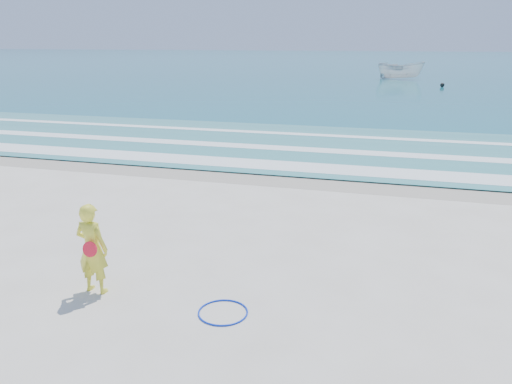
# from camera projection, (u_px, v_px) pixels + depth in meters

# --- Properties ---
(ground) EXTENTS (400.00, 400.00, 0.00)m
(ground) POSITION_uv_depth(u_px,v_px,m) (158.00, 319.00, 8.00)
(ground) COLOR silver
(ground) RESTS_ON ground
(wet_sand) EXTENTS (400.00, 2.40, 0.00)m
(wet_sand) POSITION_uv_depth(u_px,v_px,m) (281.00, 177.00, 16.29)
(wet_sand) COLOR #B2A893
(wet_sand) RESTS_ON ground
(ocean) EXTENTS (400.00, 190.00, 0.04)m
(ocean) POSITION_uv_depth(u_px,v_px,m) (382.00, 61.00, 104.77)
(ocean) COLOR #19727F
(ocean) RESTS_ON ground
(shallow) EXTENTS (400.00, 10.00, 0.01)m
(shallow) POSITION_uv_depth(u_px,v_px,m) (307.00, 146.00, 20.89)
(shallow) COLOR #59B7AD
(shallow) RESTS_ON ocean
(foam_near) EXTENTS (400.00, 1.40, 0.01)m
(foam_near) POSITION_uv_depth(u_px,v_px,m) (289.00, 166.00, 17.48)
(foam_near) COLOR white
(foam_near) RESTS_ON shallow
(foam_mid) EXTENTS (400.00, 0.90, 0.01)m
(foam_mid) POSITION_uv_depth(u_px,v_px,m) (304.00, 149.00, 20.15)
(foam_mid) COLOR white
(foam_mid) RESTS_ON shallow
(foam_far) EXTENTS (400.00, 0.60, 0.01)m
(foam_far) POSITION_uv_depth(u_px,v_px,m) (317.00, 135.00, 23.19)
(foam_far) COLOR white
(foam_far) RESTS_ON shallow
(hoop) EXTENTS (0.86, 0.86, 0.03)m
(hoop) POSITION_uv_depth(u_px,v_px,m) (223.00, 312.00, 8.17)
(hoop) COLOR #0A2EC4
(hoop) RESTS_ON ground
(boat) EXTENTS (5.31, 2.66, 1.96)m
(boat) POSITION_uv_depth(u_px,v_px,m) (401.00, 70.00, 55.83)
(boat) COLOR silver
(boat) RESTS_ON ocean
(buoy) EXTENTS (0.40, 0.40, 0.40)m
(buoy) POSITION_uv_depth(u_px,v_px,m) (442.00, 85.00, 46.62)
(buoy) COLOR black
(buoy) RESTS_ON ocean
(woman) EXTENTS (0.62, 0.44, 1.64)m
(woman) POSITION_uv_depth(u_px,v_px,m) (92.00, 249.00, 8.66)
(woman) COLOR yellow
(woman) RESTS_ON ground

